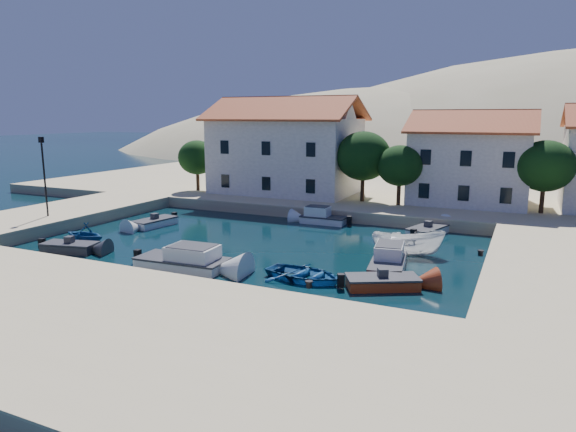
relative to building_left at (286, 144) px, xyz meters
The scene contains 20 objects.
ground 29.24m from the building_left, 77.91° to the right, with size 400.00×400.00×0.00m, color black.
quay_south 34.95m from the building_left, 79.99° to the right, with size 52.00×12.00×1.00m, color #C8B789.
quay_west 22.86m from the building_left, 125.84° to the right, with size 8.00×20.00×1.00m, color #C8B789.
quay_north 13.91m from the building_left, 51.34° to the left, with size 80.00×36.00×1.00m, color #C8B789.
hills 103.51m from the building_left, 74.43° to the left, with size 254.00×176.00×99.00m.
building_left is the anchor object (origin of this frame).
building_mid 18.04m from the building_left, ahead, with size 10.50×8.40×8.30m.
trees 10.87m from the building_left, 13.60° to the right, with size 37.30×5.30×6.45m.
lamppost 23.10m from the building_left, 119.90° to the right, with size 0.35×0.25×6.22m.
bollards 26.13m from the building_left, 69.97° to the right, with size 29.36×9.56×0.30m.
motorboat_grey_sw 25.53m from the building_left, 99.66° to the right, with size 3.81×2.34×1.25m.
cabin_cruiser_south 25.47m from the building_left, 78.99° to the right, with size 5.56×2.60×1.60m.
rowboat_south 27.02m from the building_left, 62.62° to the right, with size 3.21×4.50×0.93m, color #184C86.
motorboat_red_se 28.72m from the building_left, 54.49° to the right, with size 4.07×3.23×1.25m.
cabin_cruiser_east 25.87m from the building_left, 51.23° to the right, with size 2.57×4.87×1.60m.
boat_east 23.47m from the building_left, 44.56° to the right, with size 1.75×4.64×1.79m, color white.
motorboat_white_ne 19.65m from the building_left, 30.07° to the right, with size 2.83×4.20×1.25m.
rowboat_west 23.86m from the building_left, 102.12° to the right, with size 2.84×3.29×1.73m, color #184C86.
motorboat_white_west 17.32m from the building_left, 105.42° to the right, with size 2.15×3.93×1.25m.
cabin_cruiser_north 13.05m from the building_left, 49.57° to the right, with size 3.82×1.67×1.60m.
Camera 1 is at (16.71, -20.11, 8.82)m, focal length 32.00 mm.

